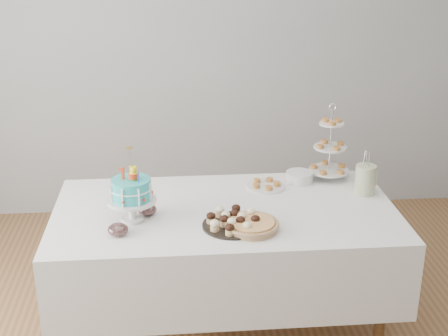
{
  "coord_description": "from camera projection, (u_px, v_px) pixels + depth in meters",
  "views": [
    {
      "loc": [
        -0.28,
        -2.86,
        2.26
      ],
      "look_at": [
        -0.01,
        0.3,
        1.02
      ],
      "focal_mm": 50.0,
      "sensor_mm": 36.0,
      "label": 1
    }
  ],
  "objects": [
    {
      "name": "birthday_cake",
      "position": [
        132.0,
        201.0,
        3.32
      ],
      "size": [
        0.26,
        0.26,
        0.41
      ],
      "rotation": [
        0.0,
        0.0,
        -0.36
      ],
      "color": "silver",
      "rests_on": "table"
    },
    {
      "name": "walls",
      "position": [
        231.0,
        126.0,
        3.0
      ],
      "size": [
        5.04,
        4.04,
        2.7
      ],
      "color": "gray",
      "rests_on": "floor"
    },
    {
      "name": "jam_bowl_a",
      "position": [
        118.0,
        230.0,
        3.19
      ],
      "size": [
        0.11,
        0.11,
        0.06
      ],
      "color": "silver",
      "rests_on": "table"
    },
    {
      "name": "jam_bowl_b",
      "position": [
        147.0,
        210.0,
        3.42
      ],
      "size": [
        0.1,
        0.1,
        0.06
      ],
      "color": "silver",
      "rests_on": "table"
    },
    {
      "name": "pastry_plate",
      "position": [
        266.0,
        185.0,
        3.78
      ],
      "size": [
        0.24,
        0.24,
        0.04
      ],
      "color": "silver",
      "rests_on": "table"
    },
    {
      "name": "cupcake_tray",
      "position": [
        233.0,
        220.0,
        3.28
      ],
      "size": [
        0.33,
        0.33,
        0.07
      ],
      "color": "black",
      "rests_on": "table"
    },
    {
      "name": "table",
      "position": [
        225.0,
        245.0,
        3.57
      ],
      "size": [
        1.92,
        1.02,
        0.77
      ],
      "color": "silver",
      "rests_on": "floor"
    },
    {
      "name": "tiered_stand",
      "position": [
        330.0,
        148.0,
        3.84
      ],
      "size": [
        0.25,
        0.25,
        0.49
      ],
      "color": "silver",
      "rests_on": "table"
    },
    {
      "name": "utensil_pitcher",
      "position": [
        365.0,
        179.0,
        3.66
      ],
      "size": [
        0.13,
        0.12,
        0.27
      ],
      "rotation": [
        0.0,
        0.0,
        -0.25
      ],
      "color": "beige",
      "rests_on": "table"
    },
    {
      "name": "pie",
      "position": [
        252.0,
        225.0,
        3.25
      ],
      "size": [
        0.29,
        0.29,
        0.05
      ],
      "color": "#A5845A",
      "rests_on": "table"
    },
    {
      "name": "plate_stack",
      "position": [
        299.0,
        177.0,
        3.85
      ],
      "size": [
        0.17,
        0.17,
        0.06
      ],
      "color": "silver",
      "rests_on": "table"
    }
  ]
}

